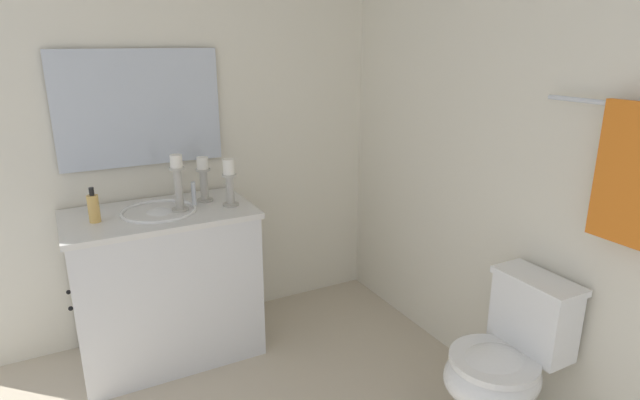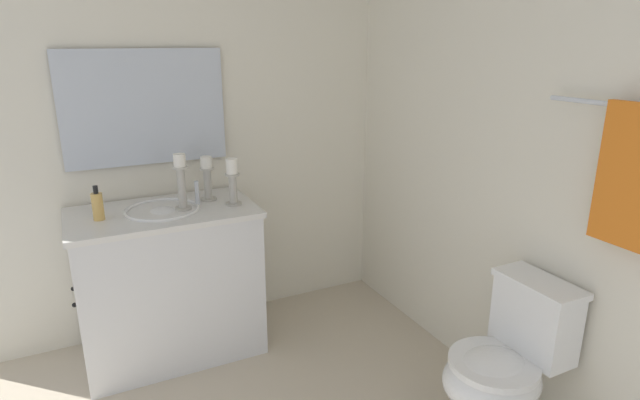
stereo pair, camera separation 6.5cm
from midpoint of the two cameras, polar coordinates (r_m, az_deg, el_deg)
wall_back at (r=2.49m, az=24.72°, el=3.69°), size 3.08×0.04×2.45m
wall_left at (r=3.16m, az=-14.60°, el=7.30°), size 0.04×2.56×2.45m
vanity_cabinet at (r=3.06m, az=-15.74°, el=-8.77°), size 0.58×0.99×0.86m
sink_basin at (r=2.91m, az=-16.34°, el=-1.81°), size 0.40×0.40×0.24m
mirror at (r=3.06m, az=-18.22°, el=9.66°), size 0.02×0.89×0.64m
candle_holder_tall at (r=2.87m, az=-9.01°, el=2.13°), size 0.09×0.09×0.26m
candle_holder_short at (r=2.99m, az=-11.75°, el=2.45°), size 0.09×0.09×0.25m
candle_holder_mid at (r=2.85m, az=-14.47°, el=2.11°), size 0.09×0.09×0.31m
soap_bottle at (r=2.84m, az=-22.76°, el=-0.60°), size 0.06×0.06×0.18m
toilet at (r=2.54m, az=20.43°, el=-16.83°), size 0.39×0.54×0.75m
towel_near_vanity at (r=2.18m, az=32.17°, el=2.09°), size 0.28×0.03×0.53m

